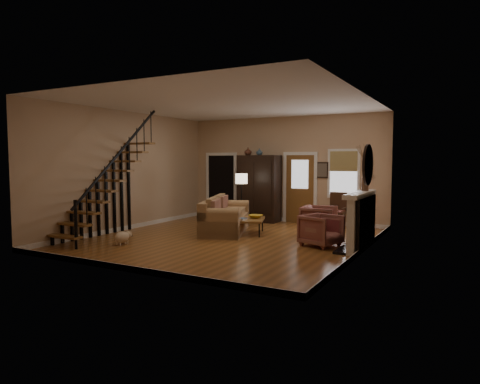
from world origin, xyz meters
The scene contains 15 objects.
room centered at (-0.41, 1.76, 1.51)m, with size 7.00×7.33×3.30m.
staircase centered at (-2.78, -1.30, 1.60)m, with size 0.94×2.80×3.20m, color brown, non-canonical shape.
fireplace centered at (3.13, 0.50, 0.74)m, with size 0.33×1.95×2.30m.
armoire centered at (-0.70, 3.15, 1.05)m, with size 1.30×0.60×2.10m, color black, non-canonical shape.
vase_a centered at (-1.05, 3.05, 2.22)m, with size 0.24×0.24×0.25m, color #4C2619.
vase_b centered at (-0.65, 3.05, 2.21)m, with size 0.20×0.20×0.21m, color #334C60.
sofa centered at (-0.62, 0.89, 0.44)m, with size 1.02×2.36×0.88m, color olive, non-canonical shape.
coffee_table centered at (0.15, 0.95, 0.20)m, with size 0.62×1.06×0.41m, color brown, non-canonical shape.
bowl centered at (0.20, 1.10, 0.45)m, with size 0.36×0.36×0.09m, color gold.
books centered at (0.03, 0.65, 0.43)m, with size 0.20×0.27×0.05m, color beige, non-canonical shape.
armchair_left centered at (2.26, 0.29, 0.36)m, with size 0.77×0.79×0.72m, color maroon.
armchair_right centered at (1.80, 1.53, 0.39)m, with size 0.83×0.86×0.78m, color maroon.
floor_lamp centered at (-0.77, 2.09, 0.77)m, with size 0.36×0.36×1.55m, color black, non-canonical shape.
side_chair centered at (1.85, 2.95, 0.51)m, with size 0.54×0.54×1.02m, color #392212, non-canonical shape.
dog centered at (-1.83, -1.76, 0.16)m, with size 0.26×0.44×0.32m, color beige, non-canonical shape.
Camera 1 is at (5.21, -9.02, 1.97)m, focal length 32.00 mm.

